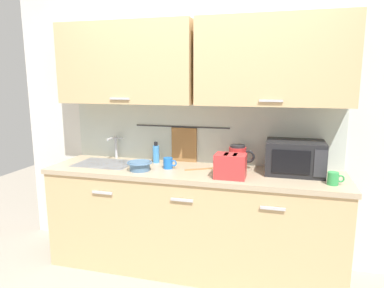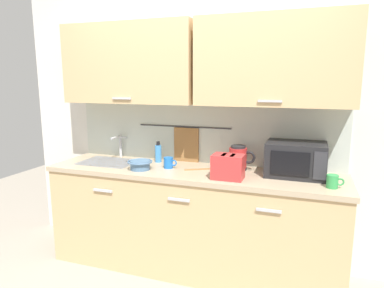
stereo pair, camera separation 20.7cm
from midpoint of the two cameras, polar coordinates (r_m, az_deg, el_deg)
The scene contains 12 objects.
ground at distance 3.00m, azimuth 0.10°, elevation -22.70°, with size 8.00×8.00×0.00m, color #9E9384.
counter_unit at distance 3.04m, azimuth 1.78°, elevation -12.48°, with size 2.53×0.64×0.90m.
back_wall_assembly at distance 3.02m, azimuth 3.41°, elevation 8.17°, with size 3.70×0.41×2.50m.
sink_faucet at distance 3.39m, azimuth -10.44°, elevation 0.14°, with size 0.09×0.17×0.22m.
microwave at distance 2.85m, azimuth 19.08°, elevation -2.44°, with size 0.46×0.35×0.27m.
electric_kettle at distance 2.93m, azimuth 9.84°, elevation -2.34°, with size 0.23×0.16×0.21m.
dish_soap_bottle at distance 3.16m, azimuth -3.85°, elevation -1.54°, with size 0.06×0.06×0.20m.
mug_near_sink at distance 2.95m, azimuth -1.95°, elevation -3.19°, with size 0.12×0.08×0.09m.
mixing_bowl at distance 2.92m, azimuth -6.74°, elevation -3.45°, with size 0.21×0.21×0.08m.
toaster at distance 2.65m, azimuth 8.33°, elevation -3.82°, with size 0.26×0.17×0.19m.
mug_by_kettle at distance 2.65m, azimuth 24.73°, elevation -5.77°, with size 0.12×0.08×0.09m.
wooden_spoon at distance 2.91m, azimuth 4.09°, elevation -4.23°, with size 0.25×0.16×0.01m.
Camera 2 is at (0.91, -2.35, 1.65)m, focal length 31.66 mm.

